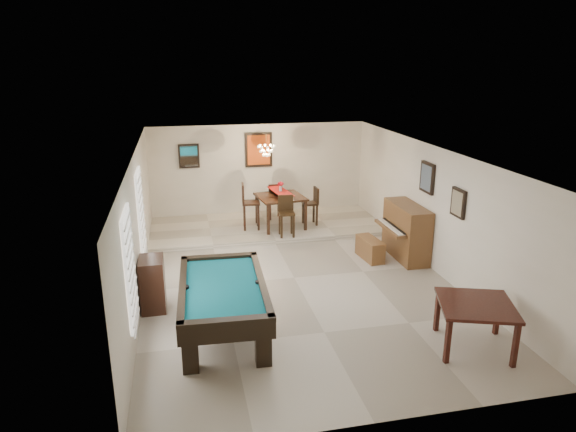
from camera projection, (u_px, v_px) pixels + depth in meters
name	position (u px, v px, depth m)	size (l,w,h in m)	color
ground_plane	(294.00, 278.00, 10.55)	(6.00, 9.00, 0.02)	beige
wall_back	(259.00, 171.00, 14.37)	(6.00, 0.04, 2.60)	silver
wall_front	(380.00, 330.00, 5.96)	(6.00, 0.04, 2.60)	silver
wall_left	(138.00, 228.00, 9.56)	(0.04, 9.00, 2.60)	silver
wall_right	(433.00, 209.00, 10.77)	(0.04, 9.00, 2.60)	silver
ceiling	(295.00, 153.00, 9.78)	(6.00, 9.00, 0.04)	white
dining_step	(267.00, 226.00, 13.57)	(6.00, 2.50, 0.12)	beige
window_left_front	(130.00, 268.00, 7.49)	(0.06, 1.00, 1.70)	white
window_left_rear	(141.00, 213.00, 10.10)	(0.06, 1.00, 1.70)	white
pool_table	(223.00, 309.00, 8.33)	(1.37, 2.52, 0.84)	black
square_table	(474.00, 326.00, 7.91)	(1.09, 1.09, 0.76)	black
upright_piano	(400.00, 232.00, 11.44)	(0.82, 1.47, 1.23)	brown
piano_bench	(370.00, 249.00, 11.49)	(0.33, 0.85, 0.47)	brown
apothecary_chest	(153.00, 284.00, 9.13)	(0.43, 0.64, 0.96)	black
dining_table	(281.00, 209.00, 13.25)	(1.14, 1.14, 0.94)	black
flower_vase	(280.00, 186.00, 13.07)	(0.16, 0.16, 0.27)	#B60F1A
dining_chair_south	(287.00, 216.00, 12.52)	(0.37, 0.37, 1.00)	black
dining_chair_north	(274.00, 201.00, 13.94)	(0.37, 0.37, 0.99)	black
dining_chair_west	(251.00, 206.00, 13.06)	(0.44, 0.44, 1.18)	black
dining_chair_east	(310.00, 206.00, 13.41)	(0.37, 0.37, 0.99)	black
chandelier	(266.00, 146.00, 12.89)	(0.44, 0.44, 0.60)	#FFE5B2
back_painting	(259.00, 150.00, 14.16)	(0.75, 0.06, 0.95)	#D84C14
back_mirror	(189.00, 156.00, 13.80)	(0.55, 0.06, 0.65)	white
right_picture_upper	(427.00, 178.00, 10.87)	(0.06, 0.55, 0.65)	slate
right_picture_lower	(458.00, 203.00, 9.71)	(0.06, 0.45, 0.55)	gray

